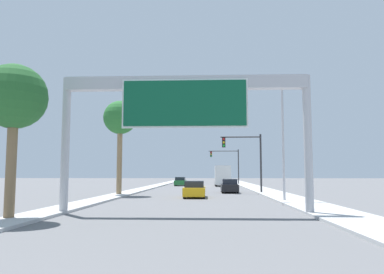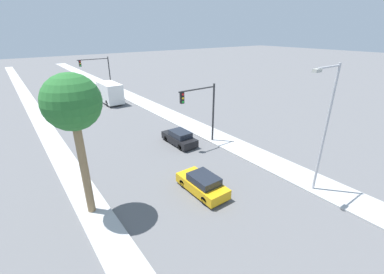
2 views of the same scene
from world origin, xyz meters
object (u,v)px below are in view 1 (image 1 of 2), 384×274
Objects in this scene: sign_gantry at (185,104)px; car_mid_right at (195,190)px; car_mid_center at (229,186)px; traffic_light_near_intersection at (248,153)px; car_mid_left at (180,182)px; truck_box_primary at (222,176)px; street_lamp_right at (278,128)px; traffic_light_mid_block at (229,160)px; palm_tree_background at (120,119)px; palm_tree_foreground at (14,99)px.

sign_gantry is 3.13× the size of car_mid_right.
car_mid_right is at bearing -113.06° from car_mid_center.
car_mid_right is 0.68× the size of traffic_light_near_intersection.
truck_box_primary reaches higher than car_mid_left.
traffic_light_near_intersection is (5.39, 20.10, -1.63)m from sign_gantry.
car_mid_right is 9.39m from street_lamp_right.
street_lamp_right is (1.52, -41.48, 1.05)m from traffic_light_mid_block.
sign_gantry is 42.53m from truck_box_primary.
truck_box_primary reaches higher than car_mid_center.
sign_gantry is 43.67m from car_mid_left.
car_mid_right is 0.58× the size of truck_box_primary.
street_lamp_right reaches higher than traffic_light_mid_block.
sign_gantry is 17.63m from palm_tree_background.
palm_tree_foreground is 18.33m from street_lamp_right.
car_mid_center is at bearing 141.31° from traffic_light_near_intersection.
street_lamp_right reaches higher than car_mid_right.
truck_box_primary is 1.02× the size of palm_tree_foreground.
traffic_light_near_intersection is 26.52m from palm_tree_foreground.
palm_tree_foreground is at bearing -91.42° from palm_tree_background.
traffic_light_near_intersection is 0.87× the size of palm_tree_foreground.
palm_tree_foreground is (-11.29, -24.49, 4.89)m from car_mid_center.
car_mid_center is at bearing -90.00° from truck_box_primary.
traffic_light_mid_block is at bearing 87.04° from car_mid_center.
car_mid_right is 37.23m from traffic_light_mid_block.
car_mid_right is at bearing 90.00° from sign_gantry.
car_mid_right is (3.50, -29.82, 0.00)m from car_mid_left.
sign_gantry is at bearing -65.38° from palm_tree_background.
palm_tree_foreground is (-7.79, -16.27, 4.90)m from car_mid_right.
palm_tree_foreground is at bearing -114.74° from car_mid_center.
traffic_light_near_intersection is at bearing 95.46° from street_lamp_right.
car_mid_right is 10.21m from palm_tree_background.
car_mid_left is 36.34m from street_lamp_right.
palm_tree_foreground reaches higher than car_mid_right.
street_lamp_right is at bearing 53.03° from sign_gantry.
car_mid_left is 30.03m from car_mid_right.
car_mid_right is 8.93m from car_mid_center.
palm_tree_background reaches higher than palm_tree_foreground.
palm_tree_background reaches higher than car_mid_right.
car_mid_left is at bearing 96.69° from car_mid_right.
street_lamp_right reaches higher than car_mid_center.
palm_tree_foreground is 18.92m from palm_tree_background.
sign_gantry is 2.13× the size of traffic_light_near_intersection.
traffic_light_mid_block is at bearing 70.20° from palm_tree_background.
car_mid_left is at bearing 111.04° from traffic_light_near_intersection.
sign_gantry reaches higher than traffic_light_mid_block.
truck_box_primary is at bearing 90.00° from car_mid_center.
car_mid_center reaches higher than car_mid_left.
traffic_light_mid_block is (-0.42, 30.00, 0.24)m from traffic_light_near_intersection.
car_mid_center is 20.58m from truck_box_primary.
sign_gantry is 10.80m from street_lamp_right.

